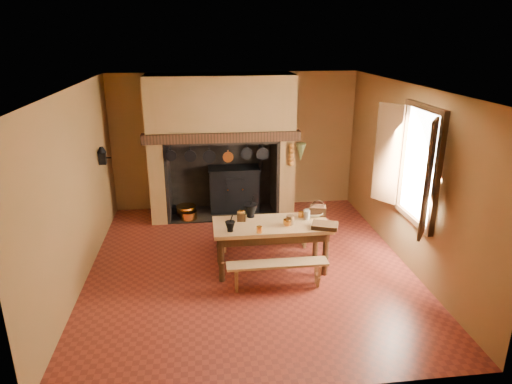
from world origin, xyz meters
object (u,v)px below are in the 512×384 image
iron_range (235,188)px  mixing_bowl (313,214)px  wicker_basket (318,210)px  coffee_grinder (241,216)px  bench_front (277,269)px  work_table (271,231)px

iron_range → mixing_bowl: size_ratio=5.26×
iron_range → wicker_basket: iron_range is taller
mixing_bowl → wicker_basket: wicker_basket is taller
coffee_grinder → mixing_bowl: size_ratio=0.66×
iron_range → bench_front: size_ratio=1.09×
mixing_bowl → wicker_basket: (0.08, 0.03, 0.05)m
work_table → bench_front: work_table is taller
coffee_grinder → wicker_basket: bearing=8.6°
work_table → mixing_bowl: (0.71, 0.22, 0.16)m
iron_range → coffee_grinder: iron_range is taller
work_table → bench_front: size_ratio=1.21×
bench_front → coffee_grinder: size_ratio=7.29×
work_table → bench_front: bearing=-90.0°
bench_front → coffee_grinder: 1.04m
coffee_grinder → mixing_bowl: bearing=7.3°
iron_range → bench_front: (0.37, -3.16, -0.18)m
iron_range → work_table: 2.60m
bench_front → mixing_bowl: mixing_bowl is taller
iron_range → wicker_basket: bearing=-63.4°
iron_range → mixing_bowl: 2.60m
bench_front → coffee_grinder: bearing=120.2°
coffee_grinder → wicker_basket: wicker_basket is taller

